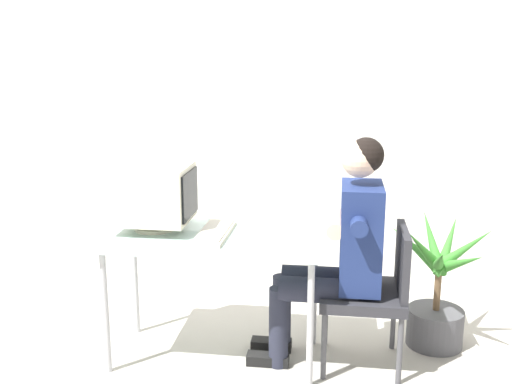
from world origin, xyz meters
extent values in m
plane|color=#B2ADA3|center=(0.00, 0.00, 0.00)|extent=(12.00, 12.00, 0.00)
cube|color=silver|center=(0.30, 1.40, 1.50)|extent=(8.00, 0.10, 3.00)
cylinder|color=#B7B7BC|center=(-0.56, -0.24, 0.35)|extent=(0.04, 0.04, 0.71)
cylinder|color=#B7B7BC|center=(0.56, -0.24, 0.35)|extent=(0.04, 0.04, 0.71)
cylinder|color=#B7B7BC|center=(-0.56, 0.24, 0.35)|extent=(0.04, 0.04, 0.71)
cylinder|color=#B7B7BC|center=(0.56, 0.24, 0.35)|extent=(0.04, 0.04, 0.71)
cube|color=silver|center=(0.00, 0.00, 0.73)|extent=(1.23, 0.61, 0.04)
cylinder|color=beige|center=(-0.35, 0.05, 0.76)|extent=(0.23, 0.23, 0.02)
cylinder|color=beige|center=(-0.35, 0.05, 0.78)|extent=(0.06, 0.06, 0.04)
cube|color=beige|center=(-0.35, 0.05, 0.96)|extent=(0.41, 0.38, 0.32)
cube|color=black|center=(-0.14, 0.05, 0.96)|extent=(0.01, 0.32, 0.26)
cube|color=beige|center=(0.01, -0.02, 0.76)|extent=(0.17, 0.47, 0.02)
cube|color=beige|center=(0.01, -0.02, 0.77)|extent=(0.14, 0.42, 0.01)
cylinder|color=#4C4C51|center=(0.63, -0.16, 0.19)|extent=(0.03, 0.03, 0.39)
cylinder|color=#4C4C51|center=(1.03, -0.16, 0.19)|extent=(0.03, 0.03, 0.39)
cylinder|color=#4C4C51|center=(0.63, 0.24, 0.19)|extent=(0.03, 0.03, 0.39)
cylinder|color=#4C4C51|center=(1.03, 0.24, 0.19)|extent=(0.03, 0.03, 0.39)
cube|color=#2D2D33|center=(0.83, 0.04, 0.42)|extent=(0.46, 0.46, 0.06)
cube|color=#2D2D33|center=(1.04, 0.04, 0.63)|extent=(0.04, 0.41, 0.36)
cube|color=navy|center=(0.81, 0.04, 0.76)|extent=(0.22, 0.36, 0.58)
sphere|color=beige|center=(0.79, 0.04, 1.19)|extent=(0.20, 0.20, 0.20)
sphere|color=black|center=(0.82, 0.04, 1.21)|extent=(0.19, 0.19, 0.19)
cylinder|color=#262838|center=(0.59, -0.05, 0.47)|extent=(0.44, 0.14, 0.14)
cylinder|color=#262838|center=(0.59, 0.13, 0.47)|extent=(0.44, 0.14, 0.14)
cylinder|color=#262838|center=(0.37, -0.05, 0.23)|extent=(0.11, 0.11, 0.47)
cylinder|color=#262838|center=(0.37, 0.13, 0.23)|extent=(0.11, 0.11, 0.47)
cube|color=black|center=(0.31, -0.05, 0.03)|extent=(0.24, 0.09, 0.06)
cube|color=black|center=(0.31, 0.13, 0.03)|extent=(0.24, 0.09, 0.06)
cylinder|color=navy|center=(0.79, -0.17, 0.88)|extent=(0.09, 0.14, 0.09)
cylinder|color=navy|center=(0.79, 0.25, 0.88)|extent=(0.09, 0.14, 0.09)
cylinder|color=beige|center=(0.67, 0.04, 0.83)|extent=(0.09, 0.36, 0.09)
cylinder|color=#4C4C51|center=(1.29, 0.33, 0.11)|extent=(0.33, 0.33, 0.23)
cylinder|color=brown|center=(1.29, 0.33, 0.37)|extent=(0.04, 0.04, 0.28)
cone|color=#3C8831|center=(1.41, 0.31, 0.61)|extent=(0.36, 0.14, 0.34)
cone|color=#3C8831|center=(1.35, 0.43, 0.61)|extent=(0.22, 0.34, 0.35)
cone|color=#3C8831|center=(1.25, 0.43, 0.63)|extent=(0.17, 0.32, 0.37)
cone|color=#3C8831|center=(1.16, 0.40, 0.58)|extent=(0.36, 0.28, 0.29)
cone|color=#3C8831|center=(1.19, 0.26, 0.61)|extent=(0.31, 0.26, 0.36)
cone|color=#3C8831|center=(1.26, 0.19, 0.58)|extent=(0.13, 0.39, 0.28)
cone|color=#3C8831|center=(1.38, 0.21, 0.57)|extent=(0.27, 0.37, 0.29)
camera|label=1|loc=(0.67, -3.15, 1.75)|focal=42.25mm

